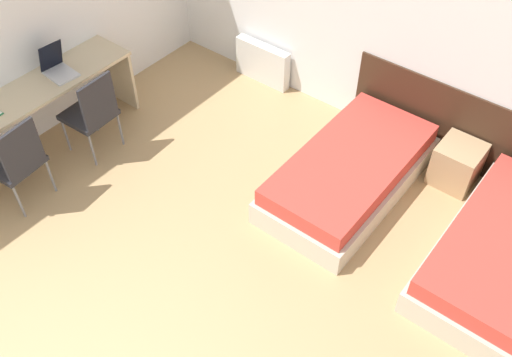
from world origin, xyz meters
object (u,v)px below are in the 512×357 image
bed_near_door (504,252)px  laptop (57,68)px  nightstand (457,164)px  bed_near_window (350,173)px  chair_near_laptop (92,111)px  chair_near_notebook (16,160)px

bed_near_door → laptop: bearing=-165.6°
bed_near_door → nightstand: 1.07m
bed_near_window → chair_near_laptop: bearing=-154.1°
bed_near_window → laptop: bearing=-158.3°
nightstand → laptop: laptop is taller
chair_near_laptop → chair_near_notebook: (-0.00, -0.89, 0.00)m
bed_near_door → nightstand: bearing=135.8°
chair_near_notebook → laptop: 1.06m
bed_near_door → bed_near_window: bearing=180.0°
bed_near_window → laptop: size_ratio=5.59×
bed_near_window → chair_near_laptop: 2.62m
chair_near_laptop → nightstand: bearing=28.4°
bed_near_window → laptop: 3.07m
nightstand → chair_near_laptop: bearing=-148.8°
bed_near_window → bed_near_door: bearing=0.0°
nightstand → chair_near_notebook: size_ratio=0.47×
chair_near_notebook → laptop: laptop is taller
bed_near_window → bed_near_door: 1.53m
nightstand → chair_near_notebook: bearing=-138.3°
chair_near_notebook → nightstand: bearing=35.8°
bed_near_door → laptop: size_ratio=5.59×
bed_near_door → chair_near_notebook: chair_near_notebook is taller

